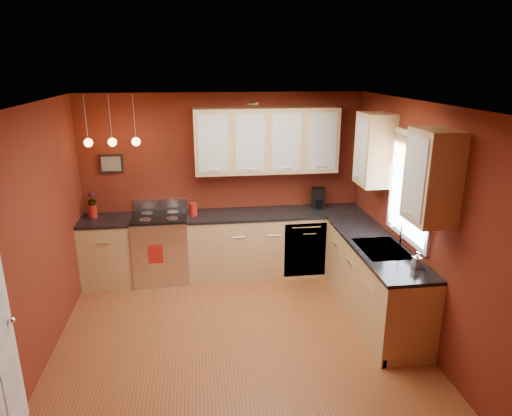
{
  "coord_description": "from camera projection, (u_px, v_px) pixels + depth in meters",
  "views": [
    {
      "loc": [
        -0.38,
        -4.33,
        2.97
      ],
      "look_at": [
        0.33,
        1.0,
        1.27
      ],
      "focal_mm": 32.0,
      "sensor_mm": 36.0,
      "label": 1
    }
  ],
  "objects": [
    {
      "name": "floor",
      "position": [
        238.0,
        345.0,
        5.04
      ],
      "size": [
        4.2,
        4.2,
        0.0
      ],
      "primitive_type": "plane",
      "color": "#96522B",
      "rests_on": "ground"
    },
    {
      "name": "ceiling",
      "position": [
        235.0,
        105.0,
        4.25
      ],
      "size": [
        4.0,
        4.2,
        0.02
      ],
      "primitive_type": "cube",
      "color": "silver",
      "rests_on": "wall_back"
    },
    {
      "name": "wall_back",
      "position": [
        224.0,
        184.0,
        6.63
      ],
      "size": [
        4.0,
        0.02,
        2.6
      ],
      "primitive_type": "cube",
      "color": "maroon",
      "rests_on": "floor"
    },
    {
      "name": "wall_front",
      "position": [
        270.0,
        364.0,
        2.66
      ],
      "size": [
        4.0,
        0.02,
        2.6
      ],
      "primitive_type": "cube",
      "color": "maroon",
      "rests_on": "floor"
    },
    {
      "name": "wall_left",
      "position": [
        30.0,
        245.0,
        4.39
      ],
      "size": [
        0.02,
        4.2,
        2.6
      ],
      "primitive_type": "cube",
      "color": "maroon",
      "rests_on": "floor"
    },
    {
      "name": "wall_right",
      "position": [
        422.0,
        227.0,
        4.89
      ],
      "size": [
        0.02,
        4.2,
        2.6
      ],
      "primitive_type": "cube",
      "color": "maroon",
      "rests_on": "floor"
    },
    {
      "name": "base_cabinets_back_left",
      "position": [
        109.0,
        252.0,
        6.39
      ],
      "size": [
        0.7,
        0.6,
        0.9
      ],
      "primitive_type": "cube",
      "color": "tan",
      "rests_on": "floor"
    },
    {
      "name": "base_cabinets_back_right",
      "position": [
        276.0,
        244.0,
        6.69
      ],
      "size": [
        2.54,
        0.6,
        0.9
      ],
      "primitive_type": "cube",
      "color": "tan",
      "rests_on": "floor"
    },
    {
      "name": "base_cabinets_right",
      "position": [
        374.0,
        281.0,
        5.54
      ],
      "size": [
        0.6,
        2.1,
        0.9
      ],
      "primitive_type": "cube",
      "color": "tan",
      "rests_on": "floor"
    },
    {
      "name": "counter_back_left",
      "position": [
        105.0,
        220.0,
        6.25
      ],
      "size": [
        0.7,
        0.62,
        0.04
      ],
      "primitive_type": "cube",
      "color": "black",
      "rests_on": "base_cabinets_back_left"
    },
    {
      "name": "counter_back_right",
      "position": [
        276.0,
        213.0,
        6.55
      ],
      "size": [
        2.54,
        0.62,
        0.04
      ],
      "primitive_type": "cube",
      "color": "black",
      "rests_on": "base_cabinets_back_right"
    },
    {
      "name": "counter_right",
      "position": [
        377.0,
        245.0,
        5.4
      ],
      "size": [
        0.62,
        2.1,
        0.04
      ],
      "primitive_type": "cube",
      "color": "black",
      "rests_on": "base_cabinets_right"
    },
    {
      "name": "gas_range",
      "position": [
        162.0,
        247.0,
        6.48
      ],
      "size": [
        0.76,
        0.64,
        1.11
      ],
      "color": "silver",
      "rests_on": "floor"
    },
    {
      "name": "dishwasher_front",
      "position": [
        305.0,
        250.0,
        6.47
      ],
      "size": [
        0.6,
        0.02,
        0.8
      ],
      "primitive_type": "cube",
      "color": "silver",
      "rests_on": "base_cabinets_back_right"
    },
    {
      "name": "sink",
      "position": [
        382.0,
        250.0,
        5.26
      ],
      "size": [
        0.5,
        0.7,
        0.33
      ],
      "color": "#99999E",
      "rests_on": "counter_right"
    },
    {
      "name": "window",
      "position": [
        411.0,
        185.0,
        5.06
      ],
      "size": [
        0.06,
        1.02,
        1.22
      ],
      "color": "white",
      "rests_on": "wall_right"
    },
    {
      "name": "upper_cabinets_back",
      "position": [
        266.0,
        141.0,
        6.34
      ],
      "size": [
        2.0,
        0.35,
        0.9
      ],
      "primitive_type": "cube",
      "color": "tan",
      "rests_on": "wall_back"
    },
    {
      "name": "upper_cabinets_right",
      "position": [
        400.0,
        161.0,
        4.98
      ],
      "size": [
        0.35,
        1.95,
        0.9
      ],
      "primitive_type": "cube",
      "color": "tan",
      "rests_on": "wall_right"
    },
    {
      "name": "wall_picture",
      "position": [
        111.0,
        164.0,
        6.31
      ],
      "size": [
        0.32,
        0.03,
        0.26
      ],
      "primitive_type": "cube",
      "color": "black",
      "rests_on": "wall_back"
    },
    {
      "name": "pendant_lights",
      "position": [
        112.0,
        142.0,
        5.9
      ],
      "size": [
        0.71,
        0.11,
        0.66
      ],
      "color": "#99999E",
      "rests_on": "ceiling"
    },
    {
      "name": "red_canister",
      "position": [
        193.0,
        209.0,
        6.36
      ],
      "size": [
        0.12,
        0.12,
        0.18
      ],
      "color": "#AE1A12",
      "rests_on": "counter_back_right"
    },
    {
      "name": "red_vase",
      "position": [
        93.0,
        211.0,
        6.29
      ],
      "size": [
        0.11,
        0.11,
        0.18
      ],
      "primitive_type": "cylinder",
      "color": "#AE1A12",
      "rests_on": "counter_back_left"
    },
    {
      "name": "flowers",
      "position": [
        91.0,
        199.0,
        6.24
      ],
      "size": [
        0.14,
        0.14,
        0.2
      ],
      "primitive_type": "imported",
      "rotation": [
        0.0,
        0.0,
        -0.25
      ],
      "color": "#AE1A12",
      "rests_on": "red_vase"
    },
    {
      "name": "coffee_maker",
      "position": [
        318.0,
        198.0,
        6.72
      ],
      "size": [
        0.24,
        0.24,
        0.29
      ],
      "rotation": [
        0.0,
        0.0,
        -0.27
      ],
      "color": "black",
      "rests_on": "counter_back_right"
    },
    {
      "name": "soap_pump",
      "position": [
        417.0,
        260.0,
        4.72
      ],
      "size": [
        0.09,
        0.09,
        0.18
      ],
      "primitive_type": "imported",
      "rotation": [
        0.0,
        0.0,
        0.1
      ],
      "color": "white",
      "rests_on": "counter_right"
    },
    {
      "name": "dish_towel",
      "position": [
        155.0,
        254.0,
        6.14
      ],
      "size": [
        0.2,
        0.01,
        0.27
      ],
      "primitive_type": "cube",
      "color": "#AE1A12",
      "rests_on": "gas_range"
    }
  ]
}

